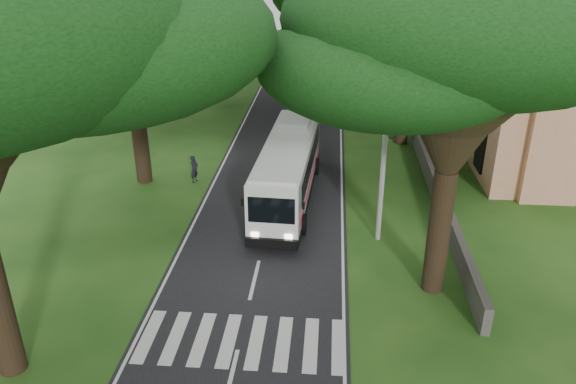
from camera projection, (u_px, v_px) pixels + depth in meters
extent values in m
plane|color=#1D4914|center=(248.00, 308.00, 22.29)|extent=(140.00, 140.00, 0.00)
cube|color=black|center=(293.00, 119.00, 44.89)|extent=(8.00, 120.00, 0.04)
cube|color=silver|center=(240.00, 341.00, 20.48)|extent=(8.00, 3.00, 0.01)
cube|color=#383533|center=(409.00, 118.00, 43.08)|extent=(0.35, 50.00, 1.20)
cube|color=tan|center=(545.00, 94.00, 39.52)|extent=(12.00, 22.00, 6.40)
pyramid|color=#595960|center=(560.00, 15.00, 37.25)|extent=(14.00, 24.00, 2.20)
cube|color=tan|center=(556.00, 109.00, 29.94)|extent=(3.00, 3.00, 10.00)
cylinder|color=gray|center=(383.00, 163.00, 25.63)|extent=(0.24, 0.24, 8.00)
cube|color=gray|center=(389.00, 90.00, 24.20)|extent=(1.60, 0.10, 0.10)
cube|color=gray|center=(388.00, 103.00, 24.45)|extent=(1.20, 0.10, 0.10)
cylinder|color=gray|center=(365.00, 67.00, 43.71)|extent=(0.24, 0.24, 8.00)
cube|color=gray|center=(367.00, 22.00, 42.28)|extent=(1.60, 0.10, 0.10)
cube|color=gray|center=(367.00, 30.00, 42.54)|extent=(1.20, 0.10, 0.10)
cylinder|color=gray|center=(357.00, 28.00, 61.80)|extent=(0.24, 0.24, 8.00)
cube|color=gray|center=(358.00, 1.00, 60.62)|extent=(1.20, 0.10, 0.10)
cylinder|color=black|center=(139.00, 132.00, 32.43)|extent=(0.90, 0.90, 6.14)
cone|color=black|center=(129.00, 45.00, 30.34)|extent=(3.20, 3.20, 3.80)
cylinder|color=black|center=(211.00, 65.00, 48.66)|extent=(0.90, 0.90, 6.18)
cone|color=black|center=(208.00, 5.00, 46.56)|extent=(3.20, 3.20, 3.80)
cylinder|color=black|center=(234.00, 32.00, 65.04)|extent=(0.90, 0.90, 6.03)
cylinder|color=black|center=(439.00, 232.00, 22.43)|extent=(0.90, 0.90, 5.33)
cone|color=black|center=(453.00, 123.00, 20.51)|extent=(3.20, 3.20, 3.80)
ellipsoid|color=black|center=(466.00, 21.00, 18.99)|extent=(12.72, 12.72, 5.34)
cylinder|color=black|center=(404.00, 104.00, 38.61)|extent=(0.90, 0.90, 5.60)
cone|color=black|center=(410.00, 34.00, 36.63)|extent=(3.20, 3.20, 3.80)
cylinder|color=black|center=(379.00, 54.00, 54.94)|extent=(0.90, 0.90, 5.54)
cone|color=black|center=(382.00, 4.00, 52.97)|extent=(3.20, 3.20, 3.80)
cylinder|color=black|center=(378.00, 24.00, 71.06)|extent=(0.90, 0.90, 5.91)
cube|color=white|center=(288.00, 168.00, 30.63)|extent=(3.04, 11.85, 2.89)
cube|color=black|center=(289.00, 159.00, 30.72)|extent=(2.99, 9.70, 1.08)
cube|color=black|center=(288.00, 191.00, 31.21)|extent=(3.08, 11.89, 0.34)
cube|color=red|center=(288.00, 179.00, 30.91)|extent=(3.03, 10.68, 0.18)
cube|color=white|center=(288.00, 142.00, 30.00)|extent=(2.81, 11.25, 0.18)
cylinder|color=black|center=(254.00, 221.00, 27.82)|extent=(0.40, 1.09, 1.08)
cylinder|color=black|center=(303.00, 224.00, 27.53)|extent=(0.40, 1.09, 1.08)
cylinder|color=black|center=(276.00, 164.00, 34.68)|extent=(0.40, 1.09, 1.08)
cylinder|color=black|center=(316.00, 166.00, 34.39)|extent=(0.40, 1.09, 1.08)
imported|color=#A1A2A6|center=(276.00, 65.00, 59.64)|extent=(2.12, 4.16, 1.36)
imported|color=navy|center=(282.00, 54.00, 65.14)|extent=(2.04, 4.24, 1.34)
imported|color=maroon|center=(322.00, 36.00, 76.97)|extent=(2.47, 4.47, 1.22)
imported|color=black|center=(194.00, 169.00, 33.24)|extent=(0.56, 0.69, 1.65)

